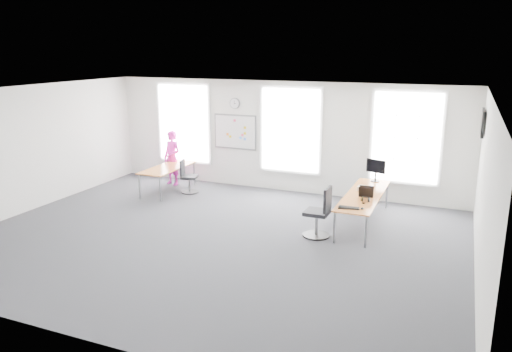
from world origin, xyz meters
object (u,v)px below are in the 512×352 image
at_px(chair_right, 320,215).
at_px(person, 172,158).
at_px(desk_right, 364,196).
at_px(keyboard, 349,208).
at_px(desk_left, 168,169).
at_px(headphones, 365,199).
at_px(chair_left, 188,178).
at_px(monitor, 376,168).

bearing_deg(chair_right, person, -114.47).
bearing_deg(desk_right, keyboard, -94.67).
distance_m(desk_right, desk_left, 5.49).
xyz_separation_m(desk_right, person, (-5.75, 1.27, 0.14)).
bearing_deg(headphones, desk_left, 166.35).
xyz_separation_m(desk_left, keyboard, (5.37, -1.69, 0.07)).
relative_size(chair_right, chair_left, 1.19).
distance_m(chair_right, chair_left, 4.60).
bearing_deg(monitor, desk_right, -73.98).
xyz_separation_m(desk_right, chair_right, (-0.69, -1.13, -0.17)).
bearing_deg(chair_left, chair_right, -129.13).
bearing_deg(monitor, person, -162.79).
relative_size(desk_right, monitor, 5.15).
height_order(chair_right, person, person).
bearing_deg(chair_left, desk_left, 86.39).
xyz_separation_m(desk_left, headphones, (5.59, -1.10, 0.11)).
relative_size(chair_left, keyboard, 2.11).
bearing_deg(person, desk_right, 0.11).
relative_size(chair_left, person, 0.58).
xyz_separation_m(desk_left, monitor, (5.50, 0.63, 0.39)).
bearing_deg(person, monitor, 11.93).
xyz_separation_m(desk_right, headphones, (0.13, -0.52, 0.09)).
xyz_separation_m(chair_left, monitor, (4.95, 0.51, 0.63)).
xyz_separation_m(chair_right, keyboard, (0.60, 0.01, 0.23)).
bearing_deg(chair_right, headphones, 127.70).
xyz_separation_m(desk_right, desk_left, (-5.46, 0.57, -0.01)).
bearing_deg(chair_left, person, 39.55).
bearing_deg(chair_left, monitor, -99.88).
relative_size(chair_right, headphones, 5.83).
xyz_separation_m(desk_left, person, (-0.28, 0.69, 0.15)).
height_order(desk_right, person, person).
xyz_separation_m(chair_left, person, (-0.83, 0.57, 0.39)).
relative_size(desk_left, keyboard, 4.41).
bearing_deg(person, keyboard, -10.34).
bearing_deg(chair_right, desk_right, 149.59).
relative_size(headphones, monitor, 0.34).
bearing_deg(chair_right, keyboard, 92.00).
bearing_deg(chair_left, headphones, -119.35).
distance_m(desk_right, keyboard, 1.12).
xyz_separation_m(chair_right, person, (-5.06, 2.40, 0.31)).
bearing_deg(keyboard, headphones, 59.08).
height_order(desk_left, keyboard, keyboard).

